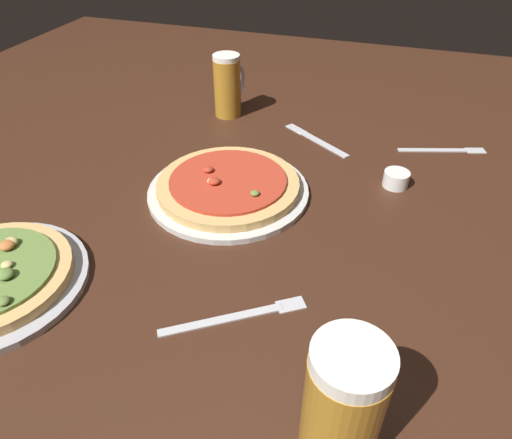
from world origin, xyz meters
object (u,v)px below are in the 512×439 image
object	(u,v)px
pizza_plate_far	(228,187)
beer_mug_amber	(344,401)
beer_mug_dark	(228,85)
fork_left	(237,316)
fork_spare	(444,150)
ramekin_sauce	(396,179)
knife_right	(316,139)

from	to	relation	value
pizza_plate_far	beer_mug_amber	size ratio (longest dim) A/B	1.88
beer_mug_dark	pizza_plate_far	bearing A→B (deg)	-69.64
pizza_plate_far	beer_mug_amber	distance (m)	0.55
fork_left	fork_spare	bearing A→B (deg)	64.91
beer_mug_dark	ramekin_sauce	distance (m)	0.52
knife_right	fork_left	bearing A→B (deg)	-89.38
ramekin_sauce	knife_right	size ratio (longest dim) A/B	0.29
beer_mug_amber	fork_left	distance (m)	0.24
beer_mug_amber	ramekin_sauce	bearing A→B (deg)	87.87
pizza_plate_far	beer_mug_dark	size ratio (longest dim) A/B	2.05
pizza_plate_far	knife_right	world-z (taller)	pizza_plate_far
beer_mug_dark	beer_mug_amber	xyz separation A→B (m)	(0.44, -0.81, 0.01)
pizza_plate_far	knife_right	size ratio (longest dim) A/B	1.80
pizza_plate_far	knife_right	xyz separation A→B (m)	(0.12, 0.28, -0.01)
ramekin_sauce	fork_spare	world-z (taller)	ramekin_sauce
beer_mug_dark	beer_mug_amber	size ratio (longest dim) A/B	0.92
knife_right	fork_spare	xyz separation A→B (m)	(0.30, 0.04, 0.00)
knife_right	fork_spare	world-z (taller)	same
fork_left	knife_right	world-z (taller)	same
fork_spare	fork_left	bearing A→B (deg)	-115.09
fork_left	fork_spare	distance (m)	0.70
beer_mug_dark	knife_right	bearing A→B (deg)	-16.79
beer_mug_amber	knife_right	xyz separation A→B (m)	(-0.18, 0.73, -0.08)
pizza_plate_far	fork_left	xyz separation A→B (m)	(0.13, -0.30, -0.01)
beer_mug_amber	fork_left	size ratio (longest dim) A/B	0.88
pizza_plate_far	fork_spare	size ratio (longest dim) A/B	1.63
pizza_plate_far	beer_mug_amber	bearing A→B (deg)	-55.73
beer_mug_dark	ramekin_sauce	bearing A→B (deg)	-25.99
beer_mug_amber	fork_left	world-z (taller)	beer_mug_amber
fork_spare	beer_mug_dark	bearing A→B (deg)	176.46
pizza_plate_far	fork_spare	distance (m)	0.54
beer_mug_amber	fork_spare	xyz separation A→B (m)	(0.12, 0.77, -0.08)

